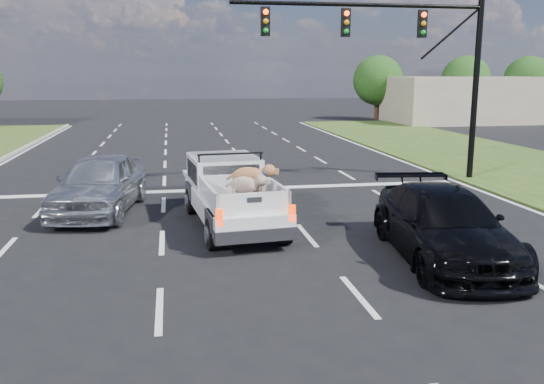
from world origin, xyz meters
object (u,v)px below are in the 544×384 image
(traffic_signal, at_px, (416,49))
(pickup_truck, at_px, (231,192))
(silver_sedan, at_px, (99,183))
(black_coupe, at_px, (443,225))

(traffic_signal, relative_size, pickup_truck, 1.74)
(silver_sedan, height_order, black_coupe, silver_sedan)
(traffic_signal, distance_m, pickup_truck, 9.65)
(traffic_signal, distance_m, silver_sedan, 11.80)
(silver_sedan, distance_m, black_coupe, 9.54)
(pickup_truck, height_order, silver_sedan, pickup_truck)
(pickup_truck, distance_m, black_coupe, 5.46)
(silver_sedan, bearing_deg, traffic_signal, 25.34)
(traffic_signal, bearing_deg, black_coupe, -108.98)
(traffic_signal, distance_m, black_coupe, 10.08)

